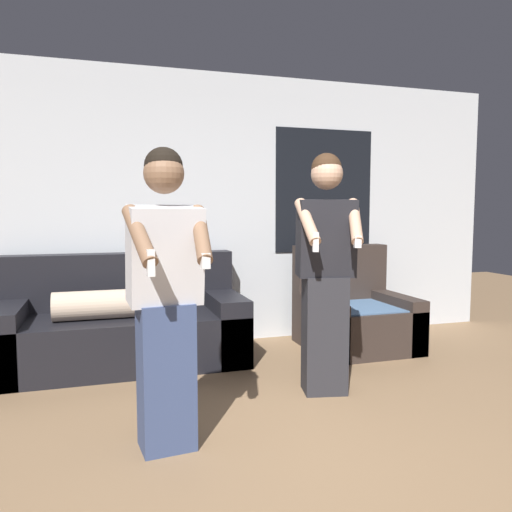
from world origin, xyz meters
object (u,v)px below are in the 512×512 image
person_right (326,271)px  armchair (353,316)px  person_left (166,298)px  couch (122,327)px

person_right → armchair: bearing=52.6°
person_left → person_right: 1.34m
couch → person_right: bearing=-40.0°
armchair → person_right: bearing=-127.4°
armchair → person_right: 1.46m
person_left → person_right: person_right is taller
couch → person_right: person_right is taller
armchair → person_right: person_right is taller
armchair → couch: bearing=177.0°
armchair → person_left: 2.64m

